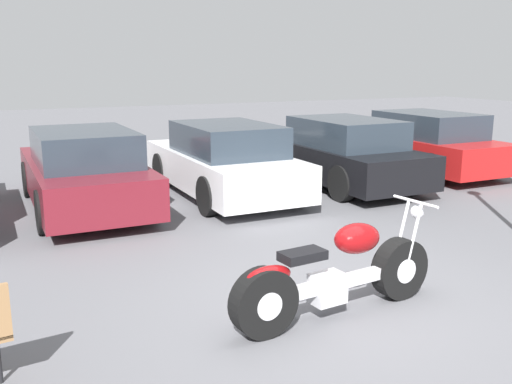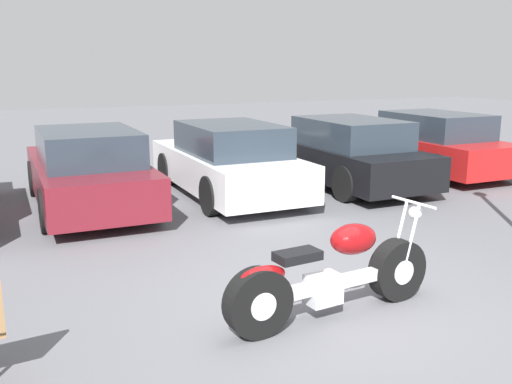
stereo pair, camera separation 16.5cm
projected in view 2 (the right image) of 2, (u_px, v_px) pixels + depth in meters
The scene contains 6 objects.
ground_plane at pixel (335, 307), 5.98m from camera, with size 60.00×60.00×0.00m, color slate.
motorcycle at pixel (332, 275), 5.68m from camera, with size 2.41×0.64×1.07m.
parked_car_maroon at pixel (88, 170), 9.98m from camera, with size 1.84×4.43×1.41m.
parked_car_white at pixel (228, 161), 10.96m from camera, with size 1.84×4.43×1.41m.
parked_car_black at pixel (345, 153), 11.90m from camera, with size 1.84×4.43×1.41m.
parked_car_red at pixel (429, 144), 13.33m from camera, with size 1.84×4.43×1.41m.
Camera 2 is at (-3.05, -4.73, 2.49)m, focal length 40.00 mm.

